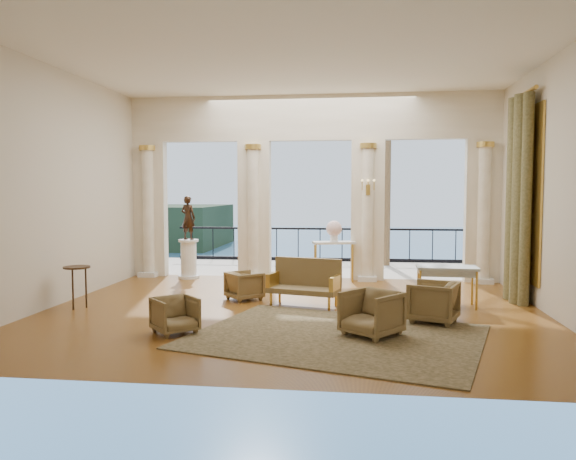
# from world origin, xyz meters

# --- Properties ---
(floor) EXTENTS (9.00, 9.00, 0.00)m
(floor) POSITION_xyz_m (0.00, 0.00, 0.00)
(floor) COLOR #471E0C
(floor) RESTS_ON ground
(room_walls) EXTENTS (9.00, 9.00, 9.00)m
(room_walls) POSITION_xyz_m (0.00, -1.12, 2.88)
(room_walls) COLOR beige
(room_walls) RESTS_ON ground
(arcade) EXTENTS (9.00, 0.56, 4.50)m
(arcade) POSITION_xyz_m (-0.00, 3.82, 2.58)
(arcade) COLOR beige
(arcade) RESTS_ON ground
(terrace) EXTENTS (10.00, 3.60, 0.10)m
(terrace) POSITION_xyz_m (0.00, 5.80, -0.05)
(terrace) COLOR #C0B09E
(terrace) RESTS_ON ground
(balustrade) EXTENTS (9.00, 0.06, 1.03)m
(balustrade) POSITION_xyz_m (0.00, 7.40, 0.41)
(balustrade) COLOR black
(balustrade) RESTS_ON terrace
(palm_tree) EXTENTS (2.00, 2.00, 4.50)m
(palm_tree) POSITION_xyz_m (2.00, 6.60, 4.09)
(palm_tree) COLOR #4C3823
(palm_tree) RESTS_ON terrace
(headland) EXTENTS (22.00, 18.00, 6.00)m
(headland) POSITION_xyz_m (-30.00, 70.00, -3.00)
(headland) COLOR black
(headland) RESTS_ON sea
(sea) EXTENTS (160.00, 160.00, 0.00)m
(sea) POSITION_xyz_m (0.00, 60.00, -6.00)
(sea) COLOR #21608C
(sea) RESTS_ON ground
(curtain) EXTENTS (0.33, 1.40, 4.09)m
(curtain) POSITION_xyz_m (4.28, 1.50, 2.02)
(curtain) COLOR #484625
(curtain) RESTS_ON ground
(window_frame) EXTENTS (0.04, 1.60, 3.40)m
(window_frame) POSITION_xyz_m (4.47, 1.50, 2.10)
(window_frame) COLOR gold
(window_frame) RESTS_ON room_walls
(wall_sconce) EXTENTS (0.30, 0.11, 0.33)m
(wall_sconce) POSITION_xyz_m (1.40, 3.51, 2.23)
(wall_sconce) COLOR gold
(wall_sconce) RESTS_ON arcade
(rug) EXTENTS (4.86, 4.24, 0.02)m
(rug) POSITION_xyz_m (0.87, -1.70, 0.01)
(rug) COLOR #2C2F18
(rug) RESTS_ON ground
(armchair_a) EXTENTS (0.82, 0.82, 0.62)m
(armchair_a) POSITION_xyz_m (-1.59, -1.77, 0.31)
(armchair_a) COLOR #4C401E
(armchair_a) RESTS_ON ground
(armchair_b) EXTENTS (1.00, 1.00, 0.76)m
(armchair_b) POSITION_xyz_m (1.39, -1.58, 0.38)
(armchair_b) COLOR #4C401E
(armchair_b) RESTS_ON ground
(armchair_c) EXTENTS (0.90, 0.92, 0.75)m
(armchair_c) POSITION_xyz_m (2.42, -0.57, 0.38)
(armchair_c) COLOR #4C401E
(armchair_c) RESTS_ON ground
(armchair_d) EXTENTS (0.83, 0.84, 0.63)m
(armchair_d) POSITION_xyz_m (-1.06, 0.95, 0.31)
(armchair_d) COLOR #4C401E
(armchair_d) RESTS_ON ground
(settee) EXTENTS (1.44, 0.88, 0.89)m
(settee) POSITION_xyz_m (0.19, 0.59, 0.44)
(settee) COLOR #4C401E
(settee) RESTS_ON ground
(game_table) EXTENTS (1.13, 0.65, 0.76)m
(game_table) POSITION_xyz_m (2.84, 0.80, 0.68)
(game_table) COLOR #91A5B3
(game_table) RESTS_ON ground
(pedestal) EXTENTS (0.53, 0.53, 0.97)m
(pedestal) POSITION_xyz_m (-3.01, 3.50, 0.47)
(pedestal) COLOR silver
(pedestal) RESTS_ON ground
(statue) EXTENTS (0.46, 0.38, 1.08)m
(statue) POSITION_xyz_m (-3.01, 3.50, 1.51)
(statue) COLOR black
(statue) RESTS_ON pedestal
(console_table) EXTENTS (1.07, 0.64, 0.96)m
(console_table) POSITION_xyz_m (0.60, 3.55, 0.79)
(console_table) COLOR silver
(console_table) RESTS_ON ground
(urn) EXTENTS (0.38, 0.38, 0.50)m
(urn) POSITION_xyz_m (0.60, 3.55, 1.24)
(urn) COLOR silver
(urn) RESTS_ON console_table
(side_table) EXTENTS (0.48, 0.48, 0.78)m
(side_table) POSITION_xyz_m (-3.98, -0.24, 0.67)
(side_table) COLOR black
(side_table) RESTS_ON ground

